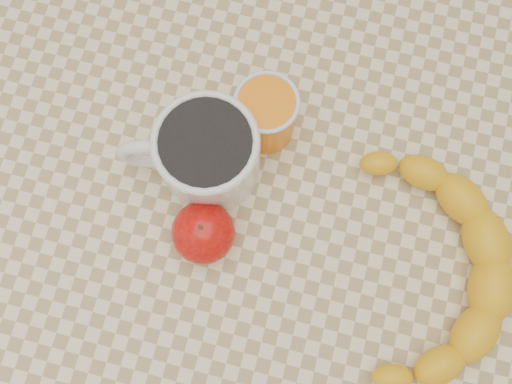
% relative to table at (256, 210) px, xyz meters
% --- Properties ---
extents(ground, '(3.00, 3.00, 0.00)m').
position_rel_table_xyz_m(ground, '(0.00, 0.00, -0.66)').
color(ground, tan).
rests_on(ground, ground).
extents(table, '(0.80, 0.80, 0.75)m').
position_rel_table_xyz_m(table, '(0.00, 0.00, 0.00)').
color(table, beige).
rests_on(table, ground).
extents(coffee_mug, '(0.17, 0.14, 0.10)m').
position_rel_table_xyz_m(coffee_mug, '(-0.06, 0.02, 0.14)').
color(coffee_mug, silver).
rests_on(coffee_mug, table).
extents(orange_juice_glass, '(0.07, 0.07, 0.09)m').
position_rel_table_xyz_m(orange_juice_glass, '(-0.01, 0.09, 0.13)').
color(orange_juice_glass, orange).
rests_on(orange_juice_glass, table).
extents(apple, '(0.08, 0.08, 0.07)m').
position_rel_table_xyz_m(apple, '(-0.04, -0.06, 0.12)').
color(apple, '#8F0406').
rests_on(apple, table).
extents(banana, '(0.28, 0.36, 0.05)m').
position_rel_table_xyz_m(banana, '(0.21, -0.04, 0.11)').
color(banana, gold).
rests_on(banana, table).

